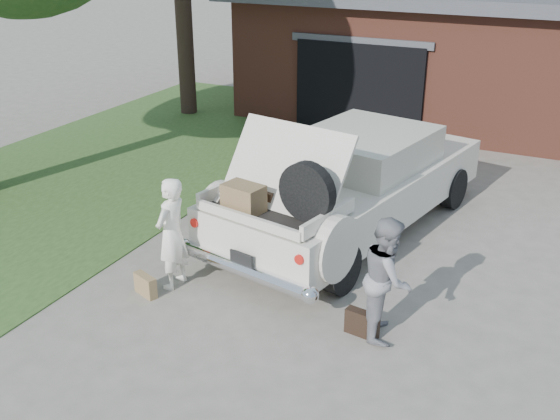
% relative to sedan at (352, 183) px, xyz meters
% --- Properties ---
extents(ground, '(90.00, 90.00, 0.00)m').
position_rel_sedan_xyz_m(ground, '(-0.31, -2.65, -0.84)').
color(ground, gray).
rests_on(ground, ground).
extents(grass_strip, '(6.00, 16.00, 0.02)m').
position_rel_sedan_xyz_m(grass_strip, '(-5.81, 0.35, -0.83)').
color(grass_strip, '#2D4C1E').
rests_on(grass_strip, ground).
extents(house, '(12.80, 7.80, 3.30)m').
position_rel_sedan_xyz_m(house, '(0.67, 8.82, 0.83)').
color(house, brown).
rests_on(house, ground).
extents(sedan, '(3.27, 6.06, 2.19)m').
position_rel_sedan_xyz_m(sedan, '(0.00, 0.00, 0.00)').
color(sedan, beige).
rests_on(sedan, ground).
extents(woman_left, '(0.40, 0.60, 1.63)m').
position_rel_sedan_xyz_m(woman_left, '(-1.59, -2.87, -0.03)').
color(woman_left, white).
rests_on(woman_left, ground).
extents(woman_right, '(0.79, 0.91, 1.59)m').
position_rel_sedan_xyz_m(woman_right, '(1.47, -2.71, -0.05)').
color(woman_right, gray).
rests_on(woman_right, ground).
extents(suitcase_left, '(0.42, 0.26, 0.31)m').
position_rel_sedan_xyz_m(suitcase_left, '(-1.80, -3.28, -0.69)').
color(suitcase_left, '#97784D').
rests_on(suitcase_left, ground).
extents(suitcase_right, '(0.45, 0.20, 0.34)m').
position_rel_sedan_xyz_m(suitcase_right, '(1.24, -2.88, -0.68)').
color(suitcase_right, black).
rests_on(suitcase_right, ground).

